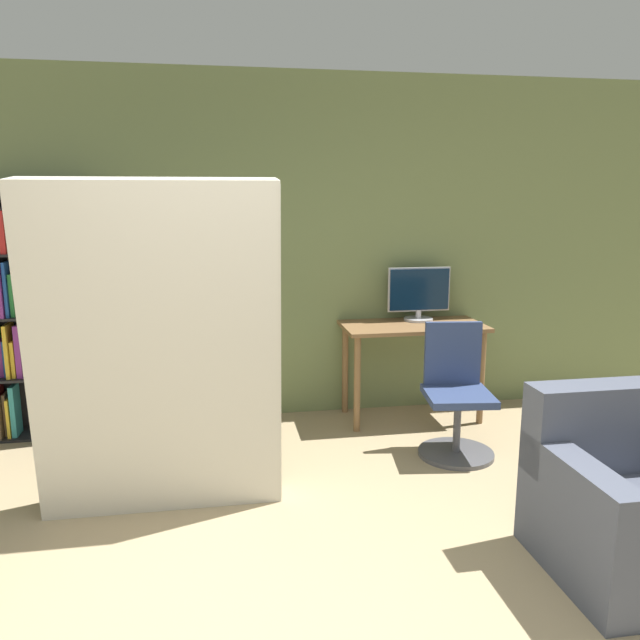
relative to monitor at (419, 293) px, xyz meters
name	(u,v)px	position (x,y,z in m)	size (l,w,h in m)	color
wall_back	(242,250)	(-1.40, 0.17, 0.36)	(8.00, 0.06, 2.70)	#6B7A4C
desk	(413,340)	(-0.09, -0.14, -0.35)	(1.12, 0.55, 0.77)	brown
monitor	(419,293)	(0.00, 0.00, 0.00)	(0.51, 0.24, 0.43)	#B7B7BC
office_chair	(456,403)	(0.00, -0.87, -0.63)	(0.52, 0.52, 0.90)	#4C4C51
bookshelf	(26,310)	(-2.99, 0.01, -0.05)	(0.81, 0.32, 1.82)	black
mattress_near	(159,351)	(-1.94, -1.33, -0.06)	(1.34, 0.41, 1.87)	beige
armchair	(634,504)	(0.32, -2.30, -0.67)	(0.85, 0.80, 0.85)	#474C5B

